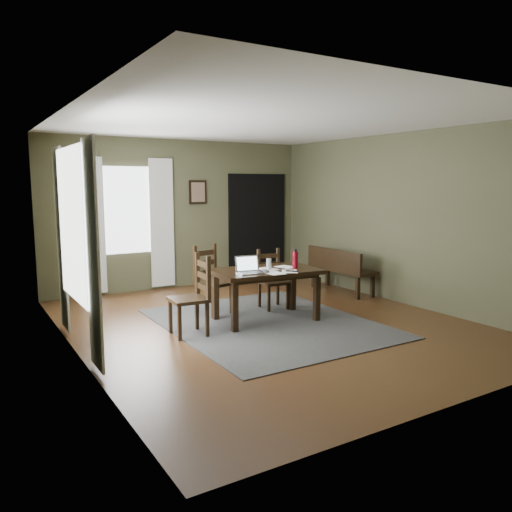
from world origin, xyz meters
TOP-DOWN VIEW (x-y plane):
  - ground at (0.00, 0.00)m, footprint 5.00×6.00m
  - room_shell at (0.00, 0.00)m, footprint 5.02×6.02m
  - rug at (0.00, 0.00)m, footprint 2.60×3.20m
  - dining_table at (0.07, 0.14)m, footprint 1.51×0.99m
  - chair_end at (-1.09, 0.04)m, footprint 0.47×0.47m
  - chair_back_left at (-0.42, 0.87)m, footprint 0.54×0.54m
  - chair_back_right at (0.53, 0.69)m, footprint 0.43×0.43m
  - bench at (2.15, 1.03)m, footprint 0.44×1.38m
  - laptop at (-0.28, 0.02)m, footprint 0.36×0.31m
  - computer_mouse at (-0.07, -0.07)m, footprint 0.06×0.10m
  - tv_remote at (0.25, -0.21)m, footprint 0.13×0.16m
  - drinking_glass at (0.09, 0.11)m, footprint 0.09×0.09m
  - water_bottle at (0.47, 0.01)m, footprint 0.08×0.08m
  - paper_b at (0.24, -0.17)m, footprint 0.31×0.33m
  - paper_c at (0.08, 0.13)m, footprint 0.29×0.34m
  - paper_d at (0.41, 0.16)m, footprint 0.26×0.31m
  - paper_e at (-0.00, -0.18)m, footprint 0.21×0.28m
  - window_left at (-2.47, 0.20)m, footprint 0.01×1.30m
  - window_back at (-1.00, 2.97)m, footprint 1.00×0.01m
  - curtain_left_near at (-2.44, -0.62)m, footprint 0.03×0.48m
  - curtain_left_far at (-2.44, 1.02)m, footprint 0.03×0.48m
  - curtain_back_left at (-1.62, 2.94)m, footprint 0.44×0.03m
  - curtain_back_right at (-0.38, 2.94)m, footprint 0.44×0.03m
  - framed_picture at (0.35, 2.97)m, footprint 0.34×0.03m
  - doorway_back at (1.65, 2.97)m, footprint 1.30×0.03m

SIDE VIEW (x-z plane):
  - ground at x=0.00m, z-range -0.01..0.00m
  - rug at x=0.00m, z-range 0.00..0.01m
  - chair_back_right at x=0.53m, z-range -0.01..0.89m
  - bench at x=2.15m, z-range 0.08..0.86m
  - chair_back_left at x=-0.42m, z-range -0.01..1.00m
  - chair_end at x=-1.09m, z-range -0.01..1.01m
  - dining_table at x=0.07m, z-range 0.28..1.00m
  - paper_b at x=0.24m, z-range 0.73..0.73m
  - paper_e at x=0.00m, z-range 0.73..0.73m
  - paper_d at x=0.41m, z-range 0.73..0.73m
  - paper_c at x=0.08m, z-range 0.73..0.73m
  - tv_remote at x=0.25m, z-range 0.73..0.75m
  - computer_mouse at x=-0.07m, z-range 0.73..0.76m
  - laptop at x=-0.28m, z-range 0.67..0.90m
  - drinking_glass at x=0.09m, z-range 0.73..0.88m
  - water_bottle at x=0.47m, z-range 0.72..0.99m
  - doorway_back at x=1.65m, z-range 0.00..2.10m
  - curtain_left_near at x=-2.44m, z-range 0.05..2.35m
  - curtain_left_far at x=-2.44m, z-range 0.05..2.35m
  - curtain_back_left at x=-1.62m, z-range 0.05..2.35m
  - curtain_back_right at x=-0.38m, z-range 0.05..2.35m
  - window_left at x=-2.47m, z-range 0.60..2.30m
  - window_back at x=-1.00m, z-range 0.70..2.20m
  - framed_picture at x=0.35m, z-range 1.53..1.97m
  - room_shell at x=0.00m, z-range 0.45..3.16m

